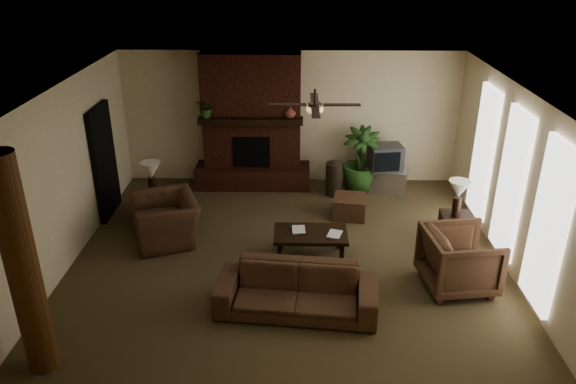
{
  "coord_description": "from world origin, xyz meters",
  "views": [
    {
      "loc": [
        0.15,
        -7.63,
        4.75
      ],
      "look_at": [
        0.0,
        0.4,
        1.1
      ],
      "focal_mm": 34.27,
      "sensor_mm": 36.0,
      "label": 1
    }
  ],
  "objects_px": {
    "sofa": "(296,284)",
    "floor_plant": "(359,173)",
    "floor_vase": "(334,175)",
    "armchair_right": "(460,257)",
    "log_column": "(23,268)",
    "ottoman": "(350,206)",
    "armchair_left": "(165,213)",
    "tv_stand": "(386,180)",
    "coffee_table": "(311,236)",
    "side_table_right": "(455,229)",
    "lamp_right": "(459,192)",
    "lamp_left": "(151,173)",
    "side_table_left": "(158,208)"
  },
  "relations": [
    {
      "from": "side_table_right",
      "to": "lamp_right",
      "type": "height_order",
      "value": "lamp_right"
    },
    {
      "from": "log_column",
      "to": "sofa",
      "type": "xyz_separation_m",
      "value": [
        3.1,
        1.18,
        -0.96
      ]
    },
    {
      "from": "log_column",
      "to": "coffee_table",
      "type": "xyz_separation_m",
      "value": [
        3.32,
        2.68,
        -1.03
      ]
    },
    {
      "from": "log_column",
      "to": "ottoman",
      "type": "relative_size",
      "value": 4.67
    },
    {
      "from": "floor_plant",
      "to": "lamp_right",
      "type": "bearing_deg",
      "value": -58.95
    },
    {
      "from": "ottoman",
      "to": "armchair_right",
      "type": "bearing_deg",
      "value": -58.64
    },
    {
      "from": "coffee_table",
      "to": "ottoman",
      "type": "distance_m",
      "value": 1.66
    },
    {
      "from": "coffee_table",
      "to": "side_table_right",
      "type": "relative_size",
      "value": 2.18
    },
    {
      "from": "armchair_right",
      "to": "floor_vase",
      "type": "bearing_deg",
      "value": 19.2
    },
    {
      "from": "floor_vase",
      "to": "side_table_left",
      "type": "distance_m",
      "value": 3.56
    },
    {
      "from": "side_table_left",
      "to": "lamp_left",
      "type": "height_order",
      "value": "lamp_left"
    },
    {
      "from": "sofa",
      "to": "lamp_right",
      "type": "bearing_deg",
      "value": 41.28
    },
    {
      "from": "lamp_left",
      "to": "side_table_right",
      "type": "height_order",
      "value": "lamp_left"
    },
    {
      "from": "lamp_left",
      "to": "side_table_right",
      "type": "relative_size",
      "value": 1.18
    },
    {
      "from": "sofa",
      "to": "armchair_left",
      "type": "distance_m",
      "value": 3.03
    },
    {
      "from": "floor_vase",
      "to": "floor_plant",
      "type": "xyz_separation_m",
      "value": [
        0.54,
        0.25,
        -0.05
      ]
    },
    {
      "from": "floor_vase",
      "to": "log_column",
      "type": "bearing_deg",
      "value": -126.96
    },
    {
      "from": "armchair_left",
      "to": "side_table_right",
      "type": "xyz_separation_m",
      "value": [
        4.98,
        -0.06,
        -0.25
      ]
    },
    {
      "from": "floor_plant",
      "to": "floor_vase",
      "type": "bearing_deg",
      "value": -155.74
    },
    {
      "from": "ottoman",
      "to": "sofa",
      "type": "bearing_deg",
      "value": -108.6
    },
    {
      "from": "armchair_right",
      "to": "lamp_left",
      "type": "relative_size",
      "value": 1.57
    },
    {
      "from": "ottoman",
      "to": "floor_plant",
      "type": "relative_size",
      "value": 0.44
    },
    {
      "from": "lamp_right",
      "to": "floor_vase",
      "type": "bearing_deg",
      "value": 133.27
    },
    {
      "from": "tv_stand",
      "to": "lamp_left",
      "type": "height_order",
      "value": "lamp_left"
    },
    {
      "from": "floor_vase",
      "to": "lamp_left",
      "type": "distance_m",
      "value": 3.66
    },
    {
      "from": "armchair_left",
      "to": "lamp_right",
      "type": "relative_size",
      "value": 1.84
    },
    {
      "from": "armchair_left",
      "to": "floor_vase",
      "type": "xyz_separation_m",
      "value": [
        3.02,
        1.93,
        -0.09
      ]
    },
    {
      "from": "floor_plant",
      "to": "ottoman",
      "type": "bearing_deg",
      "value": -103.64
    },
    {
      "from": "log_column",
      "to": "armchair_left",
      "type": "relative_size",
      "value": 2.35
    },
    {
      "from": "tv_stand",
      "to": "lamp_right",
      "type": "distance_m",
      "value": 2.52
    },
    {
      "from": "log_column",
      "to": "coffee_table",
      "type": "relative_size",
      "value": 2.33
    },
    {
      "from": "sofa",
      "to": "tv_stand",
      "type": "relative_size",
      "value": 2.63
    },
    {
      "from": "sofa",
      "to": "coffee_table",
      "type": "bearing_deg",
      "value": 87.42
    },
    {
      "from": "floor_plant",
      "to": "side_table_right",
      "type": "distance_m",
      "value": 2.65
    },
    {
      "from": "coffee_table",
      "to": "floor_plant",
      "type": "distance_m",
      "value": 2.88
    },
    {
      "from": "log_column",
      "to": "floor_plant",
      "type": "xyz_separation_m",
      "value": [
        4.39,
        5.36,
        -1.02
      ]
    },
    {
      "from": "sofa",
      "to": "tv_stand",
      "type": "height_order",
      "value": "sofa"
    },
    {
      "from": "log_column",
      "to": "tv_stand",
      "type": "xyz_separation_m",
      "value": [
        4.94,
        5.34,
        -1.15
      ]
    },
    {
      "from": "ottoman",
      "to": "side_table_left",
      "type": "height_order",
      "value": "side_table_left"
    },
    {
      "from": "coffee_table",
      "to": "ottoman",
      "type": "height_order",
      "value": "coffee_table"
    },
    {
      "from": "tv_stand",
      "to": "sofa",
      "type": "bearing_deg",
      "value": -97.4
    },
    {
      "from": "coffee_table",
      "to": "side_table_left",
      "type": "relative_size",
      "value": 2.18
    },
    {
      "from": "armchair_left",
      "to": "side_table_left",
      "type": "bearing_deg",
      "value": -176.74
    },
    {
      "from": "log_column",
      "to": "floor_vase",
      "type": "bearing_deg",
      "value": 53.04
    },
    {
      "from": "sofa",
      "to": "floor_plant",
      "type": "relative_size",
      "value": 1.65
    },
    {
      "from": "floor_vase",
      "to": "floor_plant",
      "type": "height_order",
      "value": "floor_vase"
    },
    {
      "from": "side_table_right",
      "to": "lamp_right",
      "type": "bearing_deg",
      "value": -131.07
    },
    {
      "from": "floor_vase",
      "to": "lamp_left",
      "type": "relative_size",
      "value": 1.18
    },
    {
      "from": "ottoman",
      "to": "lamp_right",
      "type": "relative_size",
      "value": 0.92
    },
    {
      "from": "sofa",
      "to": "armchair_right",
      "type": "relative_size",
      "value": 2.19
    }
  ]
}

